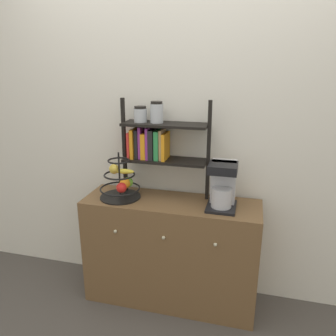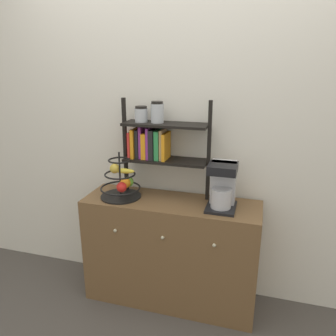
% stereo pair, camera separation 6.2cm
% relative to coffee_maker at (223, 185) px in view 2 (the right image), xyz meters
% --- Properties ---
extents(ground_plane, '(12.00, 12.00, 0.00)m').
position_rel_coffee_maker_xyz_m(ground_plane, '(-0.35, -0.20, -0.95)').
color(ground_plane, '#47423D').
extents(wall_back, '(7.00, 0.05, 2.60)m').
position_rel_coffee_maker_xyz_m(wall_back, '(-0.35, 0.24, 0.35)').
color(wall_back, silver).
rests_on(wall_back, ground_plane).
extents(sideboard, '(1.23, 0.41, 0.80)m').
position_rel_coffee_maker_xyz_m(sideboard, '(-0.35, -0.00, -0.55)').
color(sideboard, brown).
rests_on(sideboard, ground_plane).
extents(coffee_maker, '(0.19, 0.23, 0.31)m').
position_rel_coffee_maker_xyz_m(coffee_maker, '(0.00, 0.00, 0.00)').
color(coffee_maker, black).
rests_on(coffee_maker, sideboard).
extents(fruit_stand, '(0.29, 0.29, 0.33)m').
position_rel_coffee_maker_xyz_m(fruit_stand, '(-0.71, -0.02, -0.04)').
color(fruit_stand, black).
rests_on(fruit_stand, sideboard).
extents(shelf_hutch, '(0.63, 0.20, 0.69)m').
position_rel_coffee_maker_xyz_m(shelf_hutch, '(-0.50, 0.11, 0.25)').
color(shelf_hutch, black).
rests_on(shelf_hutch, sideboard).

